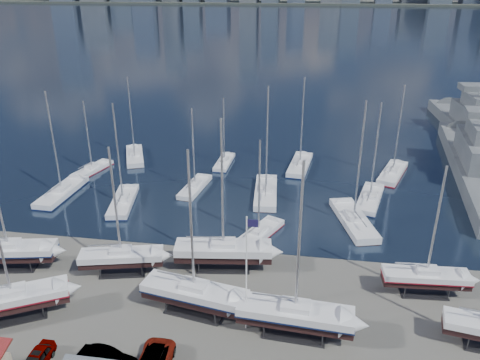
% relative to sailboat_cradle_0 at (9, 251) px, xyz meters
% --- Properties ---
extents(ground, '(1400.00, 1400.00, 0.00)m').
position_rel_sailboat_cradle_0_xyz_m(ground, '(20.88, -3.00, -2.06)').
color(ground, '#605E59').
rests_on(ground, ground).
extents(water, '(1400.00, 600.00, 0.40)m').
position_rel_sailboat_cradle_0_xyz_m(water, '(20.88, 307.00, -2.21)').
color(water, '#182439').
rests_on(water, ground).
extents(far_shore, '(1400.00, 80.00, 2.20)m').
position_rel_sailboat_cradle_0_xyz_m(far_shore, '(20.88, 567.00, -0.96)').
color(far_shore, '#2D332D').
rests_on(far_shore, ground).
extents(sailboat_cradle_0, '(10.06, 4.53, 15.72)m').
position_rel_sailboat_cradle_0_xyz_m(sailboat_cradle_0, '(0.00, 0.00, 0.00)').
color(sailboat_cradle_0, '#2D2D33').
rests_on(sailboat_cradle_0, ground).
extents(sailboat_cradle_1, '(9.69, 7.04, 15.56)m').
position_rel_sailboat_cradle_0_xyz_m(sailboat_cradle_1, '(5.19, -7.37, -0.01)').
color(sailboat_cradle_1, '#2D2D33').
rests_on(sailboat_cradle_1, ground).
extents(sailboat_cradle_2, '(8.87, 4.31, 14.10)m').
position_rel_sailboat_cradle_0_xyz_m(sailboat_cradle_2, '(12.17, 0.87, -0.08)').
color(sailboat_cradle_2, '#2D2D33').
rests_on(sailboat_cradle_2, ground).
extents(sailboat_cradle_3, '(10.29, 4.59, 16.07)m').
position_rel_sailboat_cradle_0_xyz_m(sailboat_cradle_3, '(21.22, -4.10, 0.02)').
color(sailboat_cradle_3, '#2D2D33').
rests_on(sailboat_cradle_3, ground).
extents(sailboat_cradle_4, '(10.48, 4.14, 16.60)m').
position_rel_sailboat_cradle_0_xyz_m(sailboat_cradle_4, '(22.48, 3.48, 0.05)').
color(sailboat_cradle_4, '#2D2D33').
rests_on(sailboat_cradle_4, ground).
extents(sailboat_cradle_5, '(10.24, 3.52, 16.25)m').
position_rel_sailboat_cradle_0_xyz_m(sailboat_cradle_5, '(30.47, -5.63, 0.03)').
color(sailboat_cradle_5, '#2D2D33').
rests_on(sailboat_cradle_5, ground).
extents(sailboat_cradle_6, '(8.42, 2.83, 13.59)m').
position_rel_sailboat_cradle_0_xyz_m(sailboat_cradle_6, '(42.81, 2.03, -0.11)').
color(sailboat_cradle_6, '#2D2D33').
rests_on(sailboat_cradle_6, ground).
extents(sailboat_moored_0, '(3.34, 10.67, 15.81)m').
position_rel_sailboat_cradle_0_xyz_m(sailboat_moored_0, '(-3.76, 17.81, -1.75)').
color(sailboat_moored_0, black).
rests_on(sailboat_moored_0, water).
extents(sailboat_moored_1, '(4.25, 8.40, 12.10)m').
position_rel_sailboat_cradle_0_xyz_m(sailboat_moored_1, '(-3.42, 26.93, -1.75)').
color(sailboat_moored_1, black).
rests_on(sailboat_moored_1, water).
extents(sailboat_moored_2, '(6.17, 10.05, 14.71)m').
position_rel_sailboat_cradle_0_xyz_m(sailboat_moored_2, '(1.21, 33.66, -1.73)').
color(sailboat_moored_2, black).
rests_on(sailboat_moored_2, water).
extents(sailboat_moored_3, '(4.62, 10.31, 14.89)m').
position_rel_sailboat_cradle_0_xyz_m(sailboat_moored_3, '(6.06, 16.30, -1.75)').
color(sailboat_moored_3, black).
rests_on(sailboat_moored_3, water).
extents(sailboat_moored_4, '(3.46, 8.72, 12.81)m').
position_rel_sailboat_cradle_0_xyz_m(sailboat_moored_4, '(14.58, 22.69, -1.73)').
color(sailboat_moored_4, black).
rests_on(sailboat_moored_4, water).
extents(sailboat_moored_5, '(2.45, 7.94, 11.78)m').
position_rel_sailboat_cradle_0_xyz_m(sailboat_moored_5, '(16.98, 33.33, -1.75)').
color(sailboat_moored_5, black).
rests_on(sailboat_moored_5, water).
extents(sailboat_moored_6, '(5.85, 8.81, 12.86)m').
position_rel_sailboat_cradle_0_xyz_m(sailboat_moored_6, '(25.44, 10.43, -1.75)').
color(sailboat_moored_6, black).
rests_on(sailboat_moored_6, water).
extents(sailboat_moored_7, '(3.88, 11.14, 16.53)m').
position_rel_sailboat_cradle_0_xyz_m(sailboat_moored_7, '(25.11, 22.18, -1.73)').
color(sailboat_moored_7, black).
rests_on(sailboat_moored_7, water).
extents(sailboat_moored_8, '(4.10, 10.67, 15.56)m').
position_rel_sailboat_cradle_0_xyz_m(sailboat_moored_8, '(29.52, 33.75, -1.75)').
color(sailboat_moored_8, black).
rests_on(sailboat_moored_8, water).
extents(sailboat_moored_9, '(5.84, 11.44, 16.64)m').
position_rel_sailboat_cradle_0_xyz_m(sailboat_moored_9, '(36.93, 15.59, -1.73)').
color(sailboat_moored_9, black).
rests_on(sailboat_moored_9, water).
extents(sailboat_moored_10, '(5.01, 10.24, 14.76)m').
position_rel_sailboat_cradle_0_xyz_m(sailboat_moored_10, '(39.62, 22.41, -1.75)').
color(sailboat_moored_10, black).
rests_on(sailboat_moored_10, water).
extents(sailboat_moored_11, '(6.08, 10.43, 15.05)m').
position_rel_sailboat_cradle_0_xyz_m(sailboat_moored_11, '(44.07, 32.53, -1.75)').
color(sailboat_moored_11, black).
rests_on(sailboat_moored_11, water).
extents(naval_ship_east, '(11.96, 43.95, 17.91)m').
position_rel_sailboat_cradle_0_xyz_m(naval_ship_east, '(57.25, 35.09, -0.39)').
color(naval_ship_east, slate).
rests_on(naval_ship_east, water).
extents(naval_ship_west, '(8.33, 41.99, 17.76)m').
position_rel_sailboat_cradle_0_xyz_m(naval_ship_west, '(62.36, 55.70, -0.39)').
color(naval_ship_west, slate).
rests_on(naval_ship_west, water).
extents(car_a, '(1.63, 4.00, 1.36)m').
position_rel_sailboat_cradle_0_xyz_m(car_a, '(10.30, -12.50, -1.38)').
color(car_a, gray).
rests_on(car_a, ground).
extents(flagpole, '(0.99, 0.12, 11.18)m').
position_rel_sailboat_cradle_0_xyz_m(flagpole, '(26.29, -5.53, 4.33)').
color(flagpole, white).
rests_on(flagpole, ground).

